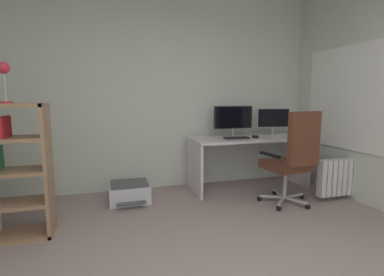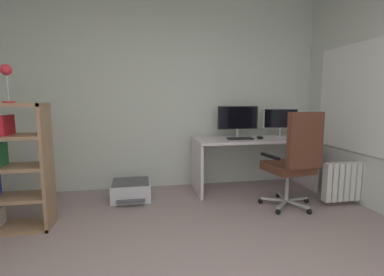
{
  "view_description": "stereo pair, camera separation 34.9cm",
  "coord_description": "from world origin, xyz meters",
  "px_view_note": "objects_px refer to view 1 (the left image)",
  "views": [
    {
      "loc": [
        -0.7,
        -1.25,
        1.28
      ],
      "look_at": [
        0.29,
        2.07,
        0.8
      ],
      "focal_mm": 26.75,
      "sensor_mm": 36.0,
      "label": 1
    },
    {
      "loc": [
        -0.36,
        -1.34,
        1.28
      ],
      "look_at": [
        0.29,
        2.07,
        0.8
      ],
      "focal_mm": 26.75,
      "sensor_mm": 36.0,
      "label": 2
    }
  ],
  "objects_px": {
    "computer_mouse": "(255,137)",
    "desk_lamp": "(4,74)",
    "monitor_main": "(233,118)",
    "keyboard": "(237,138)",
    "office_chair": "(293,157)",
    "monitor_secondary": "(273,119)",
    "printer": "(130,192)",
    "desk": "(249,150)",
    "radiator": "(345,177)"
  },
  "relations": [
    {
      "from": "computer_mouse",
      "to": "desk_lamp",
      "type": "xyz_separation_m",
      "value": [
        -2.82,
        -0.65,
        0.74
      ]
    },
    {
      "from": "monitor_main",
      "to": "keyboard",
      "type": "distance_m",
      "value": 0.31
    },
    {
      "from": "computer_mouse",
      "to": "office_chair",
      "type": "xyz_separation_m",
      "value": [
        0.11,
        -0.71,
        -0.15
      ]
    },
    {
      "from": "keyboard",
      "to": "monitor_secondary",
      "type": "bearing_deg",
      "value": 16.52
    },
    {
      "from": "monitor_secondary",
      "to": "office_chair",
      "type": "height_order",
      "value": "same"
    },
    {
      "from": "monitor_secondary",
      "to": "office_chair",
      "type": "bearing_deg",
      "value": -107.49
    },
    {
      "from": "monitor_main",
      "to": "keyboard",
      "type": "bearing_deg",
      "value": -99.21
    },
    {
      "from": "printer",
      "to": "desk",
      "type": "bearing_deg",
      "value": 3.72
    },
    {
      "from": "monitor_main",
      "to": "computer_mouse",
      "type": "distance_m",
      "value": 0.4
    },
    {
      "from": "monitor_secondary",
      "to": "desk_lamp",
      "type": "bearing_deg",
      "value": -165.46
    },
    {
      "from": "keyboard",
      "to": "computer_mouse",
      "type": "relative_size",
      "value": 3.4
    },
    {
      "from": "desk",
      "to": "monitor_main",
      "type": "distance_m",
      "value": 0.5
    },
    {
      "from": "desk",
      "to": "monitor_secondary",
      "type": "distance_m",
      "value": 0.62
    },
    {
      "from": "monitor_secondary",
      "to": "desk_lamp",
      "type": "xyz_separation_m",
      "value": [
        -3.21,
        -0.83,
        0.52
      ]
    },
    {
      "from": "desk",
      "to": "monitor_main",
      "type": "relative_size",
      "value": 2.87
    },
    {
      "from": "computer_mouse",
      "to": "desk_lamp",
      "type": "relative_size",
      "value": 0.28
    },
    {
      "from": "office_chair",
      "to": "desk_lamp",
      "type": "relative_size",
      "value": 3.2
    },
    {
      "from": "desk",
      "to": "office_chair",
      "type": "relative_size",
      "value": 1.45
    },
    {
      "from": "monitor_secondary",
      "to": "printer",
      "type": "height_order",
      "value": "monitor_secondary"
    },
    {
      "from": "printer",
      "to": "radiator",
      "type": "relative_size",
      "value": 0.63
    },
    {
      "from": "monitor_secondary",
      "to": "computer_mouse",
      "type": "bearing_deg",
      "value": -154.49
    },
    {
      "from": "monitor_secondary",
      "to": "computer_mouse",
      "type": "relative_size",
      "value": 5.01
    },
    {
      "from": "monitor_main",
      "to": "printer",
      "type": "bearing_deg",
      "value": -172.04
    },
    {
      "from": "keyboard",
      "to": "desk_lamp",
      "type": "height_order",
      "value": "desk_lamp"
    },
    {
      "from": "desk",
      "to": "printer",
      "type": "xyz_separation_m",
      "value": [
        -1.69,
        -0.11,
        -0.43
      ]
    },
    {
      "from": "desk",
      "to": "keyboard",
      "type": "bearing_deg",
      "value": -159.89
    },
    {
      "from": "desk",
      "to": "computer_mouse",
      "type": "xyz_separation_m",
      "value": [
        0.05,
        -0.09,
        0.2
      ]
    },
    {
      "from": "monitor_main",
      "to": "printer",
      "type": "relative_size",
      "value": 1.18
    },
    {
      "from": "monitor_main",
      "to": "office_chair",
      "type": "bearing_deg",
      "value": -68.01
    },
    {
      "from": "keyboard",
      "to": "radiator",
      "type": "height_order",
      "value": "keyboard"
    },
    {
      "from": "monitor_main",
      "to": "monitor_secondary",
      "type": "relative_size",
      "value": 1.15
    },
    {
      "from": "desk",
      "to": "computer_mouse",
      "type": "bearing_deg",
      "value": -60.37
    },
    {
      "from": "monitor_secondary",
      "to": "radiator",
      "type": "relative_size",
      "value": 0.65
    },
    {
      "from": "radiator",
      "to": "office_chair",
      "type": "bearing_deg",
      "value": -178.95
    },
    {
      "from": "keyboard",
      "to": "printer",
      "type": "relative_size",
      "value": 0.7
    },
    {
      "from": "desk",
      "to": "desk_lamp",
      "type": "xyz_separation_m",
      "value": [
        -2.77,
        -0.73,
        0.94
      ]
    },
    {
      "from": "keyboard",
      "to": "computer_mouse",
      "type": "xyz_separation_m",
      "value": [
        0.28,
        -0.0,
        0.01
      ]
    },
    {
      "from": "keyboard",
      "to": "desk",
      "type": "bearing_deg",
      "value": 21.38
    },
    {
      "from": "monitor_main",
      "to": "office_chair",
      "type": "relative_size",
      "value": 0.5
    },
    {
      "from": "desk_lamp",
      "to": "monitor_main",
      "type": "bearing_deg",
      "value": 17.98
    },
    {
      "from": "office_chair",
      "to": "radiator",
      "type": "xyz_separation_m",
      "value": [
        0.8,
        0.01,
        -0.31
      ]
    },
    {
      "from": "desk_lamp",
      "to": "radiator",
      "type": "distance_m",
      "value": 3.91
    },
    {
      "from": "monitor_main",
      "to": "radiator",
      "type": "distance_m",
      "value": 1.62
    },
    {
      "from": "monitor_secondary",
      "to": "desk_lamp",
      "type": "distance_m",
      "value": 3.35
    },
    {
      "from": "monitor_secondary",
      "to": "computer_mouse",
      "type": "xyz_separation_m",
      "value": [
        -0.39,
        -0.19,
        -0.22
      ]
    },
    {
      "from": "desk",
      "to": "printer",
      "type": "distance_m",
      "value": 1.75
    },
    {
      "from": "keyboard",
      "to": "printer",
      "type": "height_order",
      "value": "keyboard"
    },
    {
      "from": "printer",
      "to": "computer_mouse",
      "type": "bearing_deg",
      "value": 0.71
    },
    {
      "from": "monitor_main",
      "to": "radiator",
      "type": "relative_size",
      "value": 0.74
    },
    {
      "from": "desk_lamp",
      "to": "radiator",
      "type": "relative_size",
      "value": 0.46
    }
  ]
}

